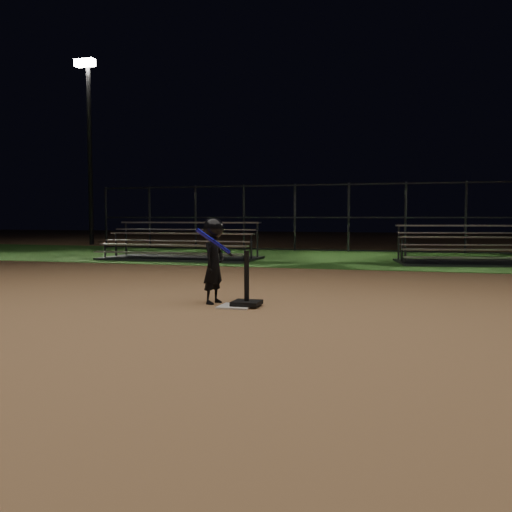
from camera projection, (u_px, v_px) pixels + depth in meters
The scene contains 9 objects.
ground at pixel (236, 307), 7.72m from camera, with size 80.00×80.00×0.00m, color #9A6E46.
grass_strip at pixel (337, 257), 17.29m from camera, with size 60.00×8.00×0.01m, color #27561B.
home_plate at pixel (236, 306), 7.72m from camera, with size 0.45×0.45×0.02m, color beige.
batting_tee at pixel (247, 295), 7.74m from camera, with size 0.38×0.38×0.77m.
child_batter at pixel (214, 258), 8.00m from camera, with size 0.47×0.55×1.25m.
bleacher_left at pixel (181, 252), 16.45m from camera, with size 4.57×2.23×1.12m.
bleacher_right at pixel (480, 256), 14.75m from camera, with size 4.57×2.81×1.05m.
backstop_fence at pixel (349, 218), 20.08m from camera, with size 20.08×0.08×2.50m.
light_pole_left at pixel (89, 136), 25.04m from camera, with size 0.90×0.53×8.30m.
Camera 1 is at (2.42, -7.26, 1.25)m, focal length 38.76 mm.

